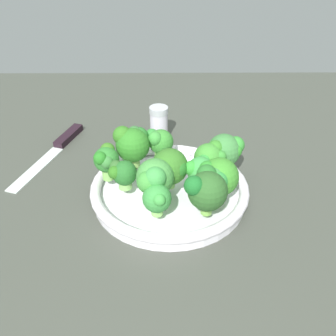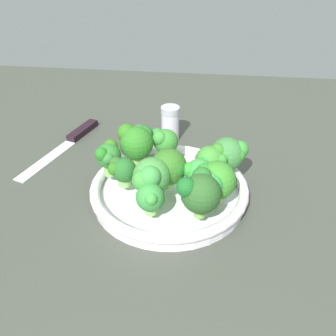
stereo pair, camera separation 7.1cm
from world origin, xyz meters
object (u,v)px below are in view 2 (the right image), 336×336
Objects in this scene: broccoli_floret_2 at (199,172)px; broccoli_floret_5 at (229,154)px; knife at (71,140)px; broccoli_floret_0 at (169,167)px; broccoli_floret_11 at (151,178)px; broccoli_floret_1 at (200,192)px; broccoli_floret_3 at (136,141)px; broccoli_floret_7 at (122,170)px; broccoli_floret_4 at (211,160)px; broccoli_floret_6 at (151,197)px; broccoli_floret_8 at (108,155)px; broccoli_floret_10 at (215,181)px; pepper_shaker at (170,124)px; bowl at (168,189)px; broccoli_floret_9 at (164,141)px.

broccoli_floret_5 is at bearing -40.00° from broccoli_floret_2.
broccoli_floret_2 is at bearing -122.94° from knife.
broccoli_floret_0 is 4.49cm from broccoli_floret_11.
broccoli_floret_1 is 19.02cm from broccoli_floret_3.
broccoli_floret_1 is 1.46× the size of broccoli_floret_7.
broccoli_floret_3 is at bearing 41.55° from broccoli_floret_1.
broccoli_floret_1 is 1.14× the size of broccoli_floret_4.
broccoli_floret_8 reaches higher than broccoli_floret_6.
broccoli_floret_2 is 0.85× the size of broccoli_floret_10.
broccoli_floret_3 reaches higher than broccoli_floret_11.
broccoli_floret_2 is at bearing -46.44° from broccoli_floret_6.
broccoli_floret_8 is at bearing 92.06° from broccoli_floret_4.
broccoli_floret_2 reaches higher than broccoli_floret_6.
broccoli_floret_8 is at bearing 48.10° from broccoli_floret_7.
pepper_shaker is at bearing 14.77° from broccoli_floret_1.
broccoli_floret_3 is at bearing 74.40° from broccoli_floret_4.
broccoli_floret_11 is (-0.59, 10.63, 0.23)cm from broccoli_floret_10.
broccoli_floret_8 is 22.30cm from knife.
broccoli_floret_6 is 13.62cm from broccoli_floret_8.
knife is 3.16× the size of pepper_shaker.
bowl is at bearing -125.61° from knife.
broccoli_floret_2 is at bearing -121.76° from broccoli_floret_3.
broccoli_floret_5 is 1.28× the size of broccoli_floret_6.
broccoli_floret_4 is at bearing 7.43° from broccoli_floret_10.
knife is at bearing 40.48° from broccoli_floret_7.
broccoli_floret_9 reaches higher than pepper_shaker.
broccoli_floret_0 is at bearing 115.55° from broccoli_floret_4.
broccoli_floret_6 is (-14.54, -4.87, -1.75)cm from broccoli_floret_3.
broccoli_floret_9 is (16.79, -0.13, 0.66)cm from broccoli_floret_6.
broccoli_floret_0 is at bearing -174.25° from pepper_shaker.
broccoli_floret_1 is 15.70cm from broccoli_floret_7.
broccoli_floret_1 reaches higher than broccoli_floret_2.
broccoli_floret_11 is 26.76cm from pepper_shaker.
bowl is at bearing -23.81° from broccoli_floret_11.
bowl is 1.11× the size of knife.
broccoli_floret_11 is (3.36, 8.30, -0.31)cm from broccoli_floret_1.
broccoli_floret_4 reaches higher than broccoli_floret_9.
broccoli_floret_8 is 1.02× the size of broccoli_floret_9.
bowl is 3.84× the size of broccoli_floret_11.
broccoli_floret_0 reaches higher than broccoli_floret_8.
broccoli_floret_6 is (-13.23, 12.59, -0.82)cm from broccoli_floret_5.
broccoli_floret_5 is 9.33cm from broccoli_floret_10.
broccoli_floret_5 is at bearing -53.94° from broccoli_floret_11.
broccoli_floret_2 is at bearing -100.10° from broccoli_floret_8.
broccoli_floret_1 reaches higher than broccoli_floret_7.
broccoli_floret_4 is 4.26cm from broccoli_floret_5.
pepper_shaker is (23.19, 7.47, -2.98)cm from broccoli_floret_2.
broccoli_floret_11 is (-10.88, -4.32, -0.54)cm from broccoli_floret_3.
broccoli_floret_5 reaches higher than broccoli_floret_7.
broccoli_floret_6 is 35.23cm from knife.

